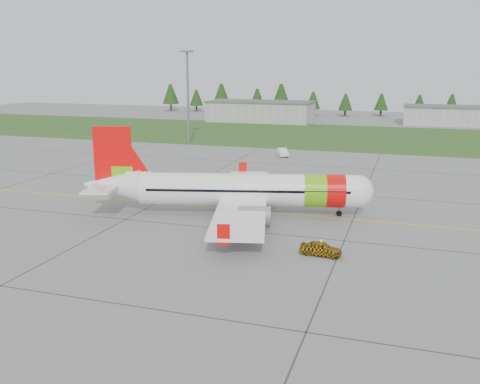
% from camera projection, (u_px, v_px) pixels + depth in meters
% --- Properties ---
extents(ground, '(320.00, 320.00, 0.00)m').
position_uv_depth(ground, '(250.00, 232.00, 57.13)').
color(ground, gray).
rests_on(ground, ground).
extents(aircraft, '(33.73, 31.73, 10.40)m').
position_uv_depth(aircraft, '(241.00, 190.00, 63.04)').
color(aircraft, white).
rests_on(aircraft, ground).
extents(follow_me_car, '(1.43, 1.65, 3.90)m').
position_uv_depth(follow_me_car, '(321.00, 235.00, 49.59)').
color(follow_me_car, '#D79A0B').
rests_on(follow_me_car, ground).
extents(service_van, '(2.16, 2.11, 4.75)m').
position_uv_depth(service_van, '(283.00, 144.00, 103.70)').
color(service_van, white).
rests_on(service_van, ground).
extents(grass_strip, '(320.00, 50.00, 0.03)m').
position_uv_depth(grass_strip, '(346.00, 136.00, 133.01)').
color(grass_strip, '#30561E').
rests_on(grass_strip, ground).
extents(taxi_guideline, '(120.00, 0.25, 0.02)m').
position_uv_depth(taxi_guideline, '(269.00, 212.00, 64.53)').
color(taxi_guideline, gold).
rests_on(taxi_guideline, ground).
extents(hangar_west, '(32.00, 14.00, 6.00)m').
position_uv_depth(hangar_west, '(260.00, 112.00, 167.21)').
color(hangar_west, '#A8A8A3').
rests_on(hangar_west, ground).
extents(hangar_east, '(24.00, 12.00, 5.20)m').
position_uv_depth(hangar_east, '(446.00, 116.00, 158.23)').
color(hangar_east, '#A8A8A3').
rests_on(hangar_east, ground).
extents(floodlight_mast, '(0.50, 0.50, 20.00)m').
position_uv_depth(floodlight_mast, '(188.00, 99.00, 118.07)').
color(floodlight_mast, slate).
rests_on(floodlight_mast, ground).
extents(treeline, '(160.00, 8.00, 10.00)m').
position_uv_depth(treeline, '(367.00, 102.00, 183.67)').
color(treeline, '#1C3F14').
rests_on(treeline, ground).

